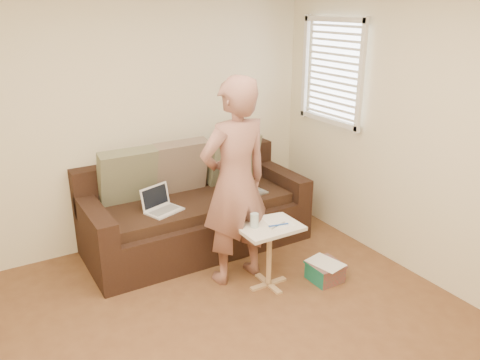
{
  "coord_description": "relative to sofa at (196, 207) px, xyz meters",
  "views": [
    {
      "loc": [
        -1.38,
        -2.26,
        2.34
      ],
      "look_at": [
        0.8,
        1.4,
        0.78
      ],
      "focal_mm": 36.01,
      "sensor_mm": 36.0,
      "label": 1
    }
  ],
  "objects": [
    {
      "name": "sofa",
      "position": [
        0.0,
        0.0,
        0.0
      ],
      "size": [
        2.2,
        0.95,
        0.85
      ],
      "primitive_type": null,
      "color": "black",
      "rests_on": "ground"
    },
    {
      "name": "striped_box",
      "position": [
        0.69,
        -1.19,
        -0.34
      ],
      "size": [
        0.28,
        0.28,
        0.18
      ],
      "primitive_type": null,
      "color": "red",
      "rests_on": "ground"
    },
    {
      "name": "pillow_mid",
      "position": [
        -0.05,
        0.24,
        0.37
      ],
      "size": [
        0.55,
        0.27,
        0.57
      ],
      "primitive_type": null,
      "rotation": [
        0.24,
        0.0,
        0.0
      ],
      "color": "brown",
      "rests_on": "sofa"
    },
    {
      "name": "side_table",
      "position": [
        0.21,
        -1.0,
        -0.14
      ],
      "size": [
        0.52,
        0.37,
        0.58
      ],
      "primitive_type": null,
      "color": "silver",
      "rests_on": "ground"
    },
    {
      "name": "laptop_silver",
      "position": [
        0.49,
        -0.15,
        0.1
      ],
      "size": [
        0.41,
        0.32,
        0.26
      ],
      "primitive_type": null,
      "rotation": [
        0.0,
        0.0,
        0.11
      ],
      "color": "#B7BABC",
      "rests_on": "sofa"
    },
    {
      "name": "laptop_white",
      "position": [
        -0.4,
        -0.14,
        0.1
      ],
      "size": [
        0.38,
        0.33,
        0.23
      ],
      "primitive_type": null,
      "rotation": [
        0.0,
        0.0,
        0.35
      ],
      "color": "white",
      "rests_on": "sofa"
    },
    {
      "name": "wall_right",
      "position": [
        1.49,
        -1.77,
        0.87
      ],
      "size": [
        0.0,
        4.5,
        4.5
      ],
      "primitive_type": "plane",
      "rotation": [
        1.57,
        0.0,
        -1.57
      ],
      "color": "beige",
      "rests_on": "ground"
    },
    {
      "name": "person",
      "position": [
        0.03,
        -0.73,
        0.49
      ],
      "size": [
        0.69,
        0.49,
        1.83
      ],
      "primitive_type": "imported",
      "rotation": [
        0.0,
        0.0,
        3.21
      ],
      "color": "#8D4C51",
      "rests_on": "ground"
    },
    {
      "name": "scissors",
      "position": [
        0.27,
        -1.04,
        0.16
      ],
      "size": [
        0.2,
        0.14,
        0.02
      ],
      "primitive_type": null,
      "rotation": [
        0.0,
        0.0,
        0.23
      ],
      "color": "silver",
      "rests_on": "side_table"
    },
    {
      "name": "window_blinds",
      "position": [
        1.44,
        -0.27,
        1.28
      ],
      "size": [
        0.12,
        0.88,
        1.08
      ],
      "primitive_type": null,
      "color": "white",
      "rests_on": "wall_right"
    },
    {
      "name": "paper_on_table",
      "position": [
        0.32,
        -0.95,
        0.15
      ],
      "size": [
        0.25,
        0.33,
        0.0
      ],
      "primitive_type": null,
      "rotation": [
        0.0,
        0.0,
        -0.14
      ],
      "color": "white",
      "rests_on": "side_table"
    },
    {
      "name": "pillow_left",
      "position": [
        -0.6,
        0.24,
        0.37
      ],
      "size": [
        0.55,
        0.29,
        0.57
      ],
      "primitive_type": null,
      "rotation": [
        0.28,
        0.0,
        0.0
      ],
      "color": "#63684D",
      "rests_on": "sofa"
    },
    {
      "name": "pillow_right",
      "position": [
        0.55,
        0.2,
        0.37
      ],
      "size": [
        0.55,
        0.28,
        0.57
      ],
      "primitive_type": null,
      "rotation": [
        0.26,
        0.0,
        0.0
      ],
      "color": "#63684D",
      "rests_on": "sofa"
    },
    {
      "name": "drinking_glass",
      "position": [
        0.09,
        -0.95,
        0.21
      ],
      "size": [
        0.07,
        0.07,
        0.12
      ],
      "primitive_type": null,
      "color": "silver",
      "rests_on": "side_table"
    },
    {
      "name": "wall_back",
      "position": [
        -0.51,
        0.48,
        0.87
      ],
      "size": [
        4.0,
        0.0,
        4.0
      ],
      "primitive_type": "plane",
      "rotation": [
        1.57,
        0.0,
        0.0
      ],
      "color": "beige",
      "rests_on": "ground"
    }
  ]
}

